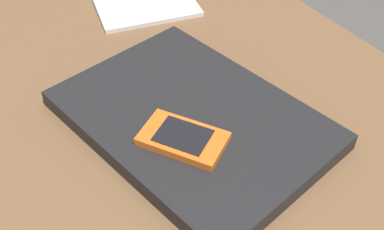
# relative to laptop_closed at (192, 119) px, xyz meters

# --- Properties ---
(desk_surface) EXTENTS (1.20, 0.80, 0.03)m
(desk_surface) POSITION_rel_laptop_closed_xyz_m (-0.04, -0.05, -0.03)
(desk_surface) COLOR brown
(desk_surface) RESTS_ON ground
(laptop_closed) EXTENTS (0.39, 0.31, 0.02)m
(laptop_closed) POSITION_rel_laptop_closed_xyz_m (0.00, 0.00, 0.00)
(laptop_closed) COLOR black
(laptop_closed) RESTS_ON desk_surface
(cell_phone_on_laptop) EXTENTS (0.12, 0.11, 0.01)m
(cell_phone_on_laptop) POSITION_rel_laptop_closed_xyz_m (0.04, -0.04, 0.02)
(cell_phone_on_laptop) COLOR orange
(cell_phone_on_laptop) RESTS_ON laptop_closed
(notepad) EXTENTS (0.19, 0.21, 0.01)m
(notepad) POSITION_rel_laptop_closed_xyz_m (-0.32, 0.10, -0.01)
(notepad) COLOR white
(notepad) RESTS_ON desk_surface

